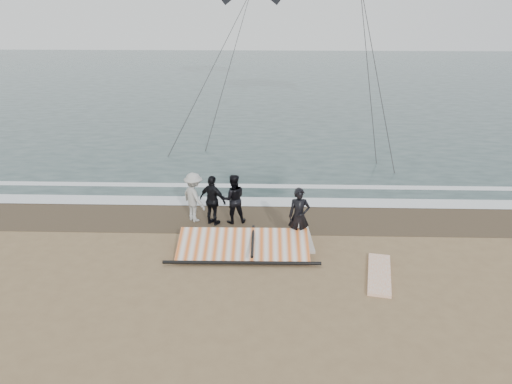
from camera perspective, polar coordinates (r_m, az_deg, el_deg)
ground at (r=14.25m, az=4.46°, el=-10.58°), size 120.00×120.00×0.00m
sea at (r=45.66m, az=2.69°, el=12.27°), size 120.00×54.00×0.02m
wet_sand at (r=18.21m, az=3.87°, el=-2.94°), size 120.00×2.80×0.01m
foam_near at (r=19.48m, az=3.74°, el=-1.15°), size 120.00×0.90×0.01m
foam_far at (r=21.05m, az=3.60°, el=0.66°), size 120.00×0.45×0.01m
man_main at (r=16.11m, az=4.94°, el=-2.75°), size 0.70×0.46×1.89m
board_white at (r=15.06m, az=13.91°, el=-9.11°), size 1.06×2.36×0.09m
board_cream at (r=16.76m, az=5.29°, el=-5.15°), size 0.71×2.19×0.09m
trio_cluster at (r=17.56m, az=-5.12°, el=-0.75°), size 2.53×1.40×1.81m
sail_rig at (r=15.83m, az=-1.68°, el=-6.15°), size 4.76×2.05×0.52m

